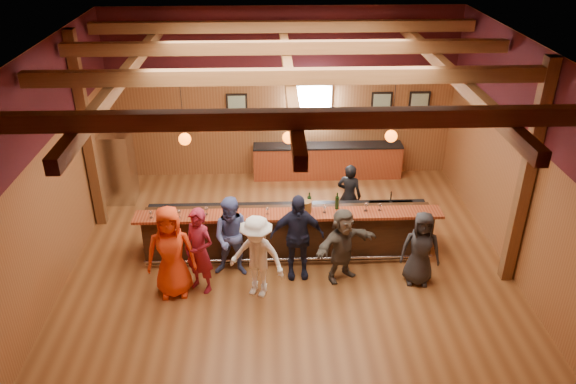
% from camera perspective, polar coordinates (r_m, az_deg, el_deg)
% --- Properties ---
extents(room, '(9.04, 9.00, 4.52)m').
position_cam_1_polar(room, '(10.77, 0.05, 8.19)').
color(room, brown).
rests_on(room, ground).
extents(bar_counter, '(6.30, 1.07, 1.11)m').
position_cam_1_polar(bar_counter, '(12.03, 0.11, -3.82)').
color(bar_counter, black).
rests_on(bar_counter, ground).
extents(back_bar_cabinet, '(4.00, 0.52, 0.95)m').
position_cam_1_polar(back_bar_cabinet, '(15.28, 4.03, 3.17)').
color(back_bar_cabinet, maroon).
rests_on(back_bar_cabinet, ground).
extents(window, '(0.95, 0.09, 0.95)m').
position_cam_1_polar(window, '(14.87, 2.59, 9.04)').
color(window, silver).
rests_on(window, room).
extents(framed_pictures, '(5.35, 0.05, 0.45)m').
position_cam_1_polar(framed_pictures, '(14.94, 5.95, 9.21)').
color(framed_pictures, black).
rests_on(framed_pictures, room).
extents(wine_shelves, '(3.00, 0.18, 0.30)m').
position_cam_1_polar(wine_shelves, '(14.95, 2.57, 7.40)').
color(wine_shelves, maroon).
rests_on(wine_shelves, room).
extents(pendant_lights, '(4.24, 0.24, 1.37)m').
position_cam_1_polar(pendant_lights, '(10.90, 0.06, 5.59)').
color(pendant_lights, black).
rests_on(pendant_lights, room).
extents(stainless_fridge, '(0.70, 0.70, 1.80)m').
position_cam_1_polar(stainless_fridge, '(14.48, -16.81, 2.39)').
color(stainless_fridge, silver).
rests_on(stainless_fridge, ground).
extents(customer_orange, '(0.97, 0.68, 1.88)m').
position_cam_1_polar(customer_orange, '(10.78, -11.80, -5.97)').
color(customer_orange, red).
rests_on(customer_orange, ground).
extents(customer_redvest, '(0.77, 0.70, 1.76)m').
position_cam_1_polar(customer_redvest, '(10.82, -9.00, -5.93)').
color(customer_redvest, maroon).
rests_on(customer_redvest, ground).
extents(customer_denim, '(0.91, 0.74, 1.73)m').
position_cam_1_polar(customer_denim, '(11.18, -5.56, -4.60)').
color(customer_denim, '#5261A4').
rests_on(customer_denim, ground).
extents(customer_white, '(1.27, 1.03, 1.71)m').
position_cam_1_polar(customer_white, '(10.59, -3.17, -6.61)').
color(customer_white, white).
rests_on(customer_white, ground).
extents(customer_navy, '(1.08, 0.46, 1.83)m').
position_cam_1_polar(customer_navy, '(11.06, 0.92, -4.54)').
color(customer_navy, '#191D33').
rests_on(customer_navy, ground).
extents(customer_brown, '(1.48, 1.15, 1.56)m').
position_cam_1_polar(customer_brown, '(11.10, 5.56, -5.37)').
color(customer_brown, '#514A40').
rests_on(customer_brown, ground).
extents(customer_dark, '(0.83, 0.61, 1.56)m').
position_cam_1_polar(customer_dark, '(11.24, 13.31, -5.61)').
color(customer_dark, '#242326').
rests_on(customer_dark, ground).
extents(bartender, '(0.66, 0.55, 1.55)m').
position_cam_1_polar(bartender, '(12.90, 6.22, -0.36)').
color(bartender, black).
rests_on(bartender, ground).
extents(ice_bucket, '(0.23, 0.23, 0.26)m').
position_cam_1_polar(ice_bucket, '(11.43, 1.82, -1.50)').
color(ice_bucket, brown).
rests_on(ice_bucket, bar_counter).
extents(bottle_a, '(0.08, 0.08, 0.39)m').
position_cam_1_polar(bottle_a, '(11.53, 2.16, -1.10)').
color(bottle_a, black).
rests_on(bottle_a, bar_counter).
extents(bottle_b, '(0.08, 0.08, 0.37)m').
position_cam_1_polar(bottle_b, '(11.59, 5.00, -1.07)').
color(bottle_b, black).
rests_on(bottle_b, bar_counter).
extents(glass_a, '(0.07, 0.07, 0.16)m').
position_cam_1_polar(glass_a, '(11.56, -13.79, -2.07)').
color(glass_a, silver).
rests_on(glass_a, bar_counter).
extents(glass_b, '(0.09, 0.09, 0.19)m').
position_cam_1_polar(glass_b, '(11.43, -11.04, -1.99)').
color(glass_b, silver).
rests_on(glass_b, bar_counter).
extents(glass_c, '(0.08, 0.08, 0.18)m').
position_cam_1_polar(glass_c, '(11.46, -8.32, -1.71)').
color(glass_c, silver).
rests_on(glass_c, bar_counter).
extents(glass_d, '(0.08, 0.08, 0.18)m').
position_cam_1_polar(glass_d, '(11.31, -6.04, -1.97)').
color(glass_d, silver).
rests_on(glass_d, bar_counter).
extents(glass_e, '(0.07, 0.07, 0.17)m').
position_cam_1_polar(glass_e, '(11.37, -2.12, -1.73)').
color(glass_e, silver).
rests_on(glass_e, bar_counter).
extents(glass_f, '(0.08, 0.08, 0.18)m').
position_cam_1_polar(glass_f, '(11.43, 3.75, -1.52)').
color(glass_f, silver).
rests_on(glass_f, bar_counter).
extents(glass_g, '(0.09, 0.09, 0.20)m').
position_cam_1_polar(glass_g, '(11.57, 7.95, -1.31)').
color(glass_g, silver).
rests_on(glass_g, bar_counter).
extents(glass_h, '(0.08, 0.08, 0.17)m').
position_cam_1_polar(glass_h, '(11.65, 9.33, -1.32)').
color(glass_h, silver).
rests_on(glass_h, bar_counter).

